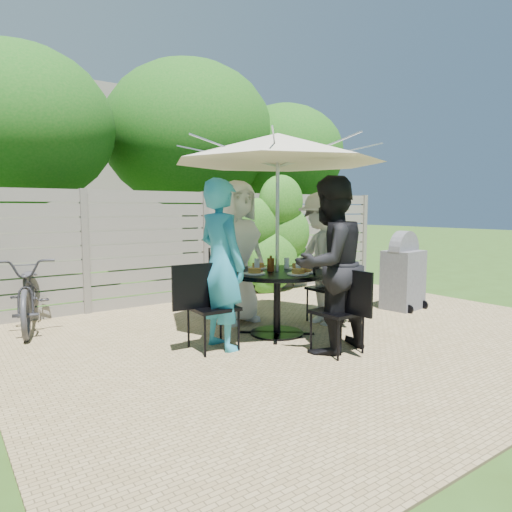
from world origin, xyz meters
TOP-DOWN VIEW (x-y plane):
  - backyard_envelope at (0.09, 10.29)m, footprint 60.00×60.00m
  - patio_table at (-0.40, 0.49)m, footprint 1.31×1.31m
  - umbrella at (-0.40, 0.49)m, footprint 2.71×2.71m
  - chair_back at (-0.48, 1.46)m, footprint 0.54×0.74m
  - person_back at (-0.47, 1.32)m, footprint 0.99×0.69m
  - chair_left at (-1.37, 0.42)m, footprint 0.72×0.49m
  - person_left at (-1.23, 0.43)m, footprint 0.50×0.72m
  - chair_front at (-0.33, -0.47)m, footprint 0.47×0.69m
  - person_front at (-0.34, -0.33)m, footprint 0.98×0.79m
  - chair_right at (0.56, 0.57)m, footprint 0.71×0.48m
  - person_right at (0.42, 0.56)m, footprint 0.75×1.20m
  - plate_back at (-0.43, 0.85)m, footprint 0.26×0.26m
  - plate_left at (-0.76, 0.47)m, footprint 0.26×0.26m
  - plate_front at (-0.38, 0.13)m, footprint 0.26×0.26m
  - plate_right at (-0.04, 0.52)m, footprint 0.26×0.26m
  - plate_extra at (-0.20, 0.21)m, footprint 0.24×0.24m
  - glass_back at (-0.53, 0.74)m, footprint 0.07×0.07m
  - glass_front at (-0.28, 0.24)m, footprint 0.07×0.07m
  - glass_right at (-0.15, 0.62)m, footprint 0.07×0.07m
  - syrup_jug at (-0.47, 0.54)m, footprint 0.09×0.09m
  - coffee_cup at (-0.32, 0.72)m, footprint 0.08×0.08m
  - bicycle at (-2.81, 2.60)m, footprint 1.04×1.93m
  - bbq_grill at (2.07, 0.50)m, footprint 0.66×0.54m

SIDE VIEW (x-z plane):
  - chair_front at x=-0.33m, z-range -0.19..0.75m
  - chair_right at x=0.56m, z-range -0.19..0.78m
  - chair_left at x=-1.37m, z-range -0.19..0.79m
  - chair_back at x=-0.48m, z-range -0.20..0.80m
  - bicycle at x=-2.81m, z-range 0.00..0.97m
  - bbq_grill at x=2.07m, z-range -0.05..1.17m
  - patio_table at x=-0.40m, z-range 0.16..0.96m
  - plate_back at x=-0.43m, z-range 0.79..0.86m
  - plate_left at x=-0.76m, z-range 0.79..0.86m
  - plate_front at x=-0.38m, z-range 0.79..0.86m
  - plate_right at x=-0.04m, z-range 0.79..0.86m
  - plate_extra at x=-0.20m, z-range 0.79..0.86m
  - coffee_cup at x=-0.32m, z-range 0.80..0.92m
  - glass_back at x=-0.53m, z-range 0.80..0.94m
  - glass_front at x=-0.28m, z-range 0.80..0.94m
  - glass_right at x=-0.15m, z-range 0.80..0.94m
  - syrup_jug at x=-0.47m, z-range 0.80..0.96m
  - person_right at x=0.42m, z-range 0.00..1.78m
  - person_left at x=-1.23m, z-range 0.00..1.89m
  - person_front at x=-0.34m, z-range 0.00..1.91m
  - person_back at x=-0.47m, z-range 0.00..1.94m
  - umbrella at x=-0.40m, z-range 1.05..3.50m
  - backyard_envelope at x=0.09m, z-range 0.11..5.11m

